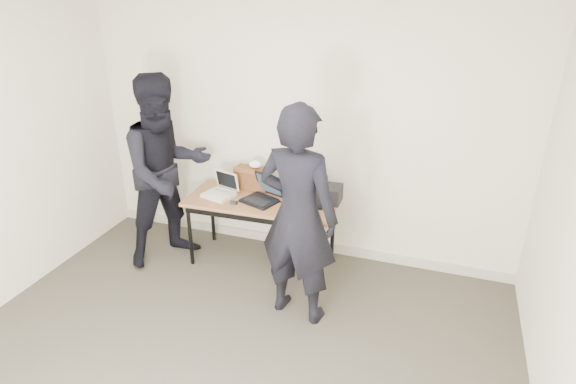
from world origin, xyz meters
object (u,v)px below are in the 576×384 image
at_px(laptop_center, 263,195).
at_px(equipment_box, 327,194).
at_px(desk, 261,205).
at_px(person_typist, 298,216).
at_px(laptop_beige, 221,191).
at_px(leather_satchel, 253,178).
at_px(laptop_right, 308,195).
at_px(person_observer, 167,171).

xyz_separation_m(laptop_center, equipment_box, (0.61, 0.19, 0.02)).
bearing_deg(desk, equipment_box, 15.10).
relative_size(laptop_center, person_typist, 0.22).
xyz_separation_m(laptop_beige, leather_satchel, (0.25, 0.25, 0.08)).
bearing_deg(equipment_box, laptop_center, -162.99).
distance_m(leather_satchel, equipment_box, 0.81).
bearing_deg(person_typist, equipment_box, -82.98).
bearing_deg(laptop_right, person_typist, -84.74).
distance_m(laptop_center, leather_satchel, 0.31).
bearing_deg(leather_satchel, person_typist, -47.44).
relative_size(laptop_beige, laptop_center, 0.84).
bearing_deg(laptop_center, equipment_box, 36.98).
height_order(laptop_right, leather_satchel, laptop_right).
bearing_deg(person_observer, equipment_box, -41.64).
height_order(leather_satchel, equipment_box, leather_satchel).
xyz_separation_m(desk, person_typist, (0.60, -0.67, 0.30)).
xyz_separation_m(leather_satchel, person_observer, (-0.76, -0.41, 0.13)).
bearing_deg(laptop_right, laptop_center, -167.41).
bearing_deg(laptop_beige, leather_satchel, 60.39).
height_order(laptop_beige, laptop_right, laptop_right).
relative_size(desk, person_typist, 0.79).
distance_m(desk, leather_satchel, 0.34).
relative_size(leather_satchel, person_observer, 0.19).
bearing_deg(equipment_box, laptop_beige, -168.45).
bearing_deg(leather_satchel, equipment_box, -1.05).
distance_m(laptop_beige, person_observer, 0.57).
bearing_deg(laptop_right, desk, -167.53).
height_order(leather_satchel, person_typist, person_typist).
height_order(desk, leather_satchel, leather_satchel).
height_order(laptop_center, person_observer, person_observer).
height_order(laptop_center, person_typist, person_typist).
relative_size(laptop_right, person_observer, 0.20).
bearing_deg(person_typist, person_observer, -8.96).
xyz_separation_m(laptop_center, laptop_right, (0.43, 0.14, 0.00)).
distance_m(desk, laptop_center, 0.12).
bearing_deg(equipment_box, desk, -163.05).
relative_size(person_typist, person_observer, 0.98).
height_order(desk, person_observer, person_observer).
relative_size(laptop_center, person_observer, 0.21).
height_order(leather_satchel, person_observer, person_observer).
xyz_separation_m(laptop_center, person_typist, (0.58, -0.68, 0.18)).
bearing_deg(desk, laptop_right, 15.84).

